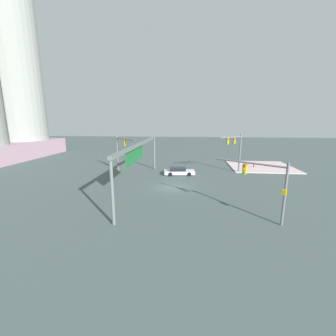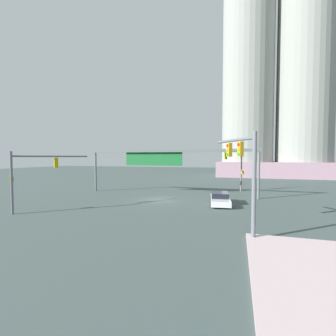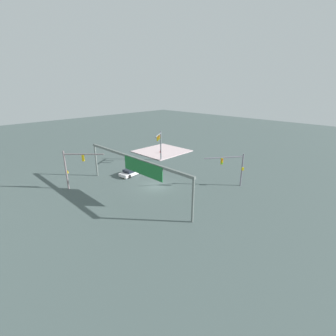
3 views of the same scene
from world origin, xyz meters
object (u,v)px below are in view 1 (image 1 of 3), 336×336
at_px(traffic_signal_near_corner, 266,180).
at_px(traffic_signal_cross_street, 121,148).
at_px(sedan_car_approaching, 179,171).
at_px(traffic_signal_opposite_side, 236,147).
at_px(fire_hydrant_on_curb, 254,165).

height_order(traffic_signal_near_corner, traffic_signal_cross_street, traffic_signal_cross_street).
bearing_deg(traffic_signal_near_corner, traffic_signal_cross_street, -7.35).
bearing_deg(traffic_signal_near_corner, sedan_car_approaching, -26.67).
bearing_deg(traffic_signal_opposite_side, traffic_signal_near_corner, 54.11).
xyz_separation_m(traffic_signal_near_corner, sedan_car_approaching, (15.63, 8.09, -3.09)).
bearing_deg(sedan_car_approaching, traffic_signal_opposite_side, 6.55).
bearing_deg(traffic_signal_opposite_side, traffic_signal_cross_street, -29.95).
bearing_deg(fire_hydrant_on_curb, sedan_car_approaching, 115.77).
distance_m(traffic_signal_opposite_side, sedan_car_approaching, 10.08).
height_order(traffic_signal_opposite_side, fire_hydrant_on_curb, traffic_signal_opposite_side).
distance_m(traffic_signal_near_corner, sedan_car_approaching, 17.87).
height_order(traffic_signal_cross_street, sedan_car_approaching, traffic_signal_cross_street).
relative_size(traffic_signal_cross_street, sedan_car_approaching, 1.24).
relative_size(traffic_signal_opposite_side, sedan_car_approaching, 1.27).
height_order(traffic_signal_near_corner, fire_hydrant_on_curb, traffic_signal_near_corner).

